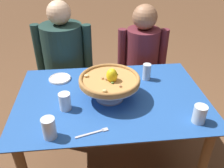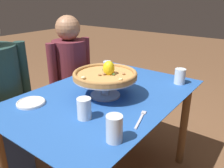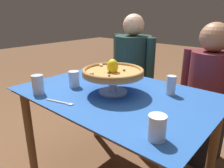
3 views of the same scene
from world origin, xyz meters
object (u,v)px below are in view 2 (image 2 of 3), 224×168
at_px(water_glass_back_right, 107,70).
at_px(side_plate, 31,103).
at_px(diner_right, 71,81).
at_px(pizza, 105,74).
at_px(water_glass_front_right, 180,77).
at_px(dinner_fork, 141,118).
at_px(water_glass_front_left, 114,130).
at_px(pizza_stand, 105,83).
at_px(water_glass_side_left, 84,110).

height_order(water_glass_back_right, side_plate, water_glass_back_right).
bearing_deg(water_glass_back_right, diner_right, 81.05).
distance_m(pizza, water_glass_front_right, 0.59).
distance_m(dinner_fork, diner_right, 1.18).
bearing_deg(dinner_fork, pizza, 69.87).
distance_m(water_glass_front_left, side_plate, 0.62).
height_order(dinner_fork, diner_right, diner_right).
bearing_deg(water_glass_front_left, water_glass_back_right, 39.96).
bearing_deg(water_glass_front_right, pizza_stand, 149.29).
xyz_separation_m(water_glass_front_right, water_glass_back_right, (-0.19, 0.52, 0.01)).
xyz_separation_m(water_glass_back_right, side_plate, (-0.66, 0.06, -0.05)).
bearing_deg(water_glass_back_right, water_glass_front_right, -69.31).
bearing_deg(dinner_fork, side_plate, 111.06).
bearing_deg(water_glass_front_left, pizza_stand, 42.99).
relative_size(side_plate, diner_right, 0.14).
relative_size(water_glass_side_left, water_glass_front_right, 1.02).
height_order(water_glass_front_right, diner_right, diner_right).
distance_m(water_glass_front_right, water_glass_front_left, 0.86).
bearing_deg(water_glass_back_right, water_glass_side_left, -152.35).
distance_m(water_glass_back_right, water_glass_front_left, 0.86).
distance_m(water_glass_back_right, dinner_fork, 0.70).
bearing_deg(water_glass_side_left, diner_right, 50.44).
bearing_deg(dinner_fork, diner_right, 64.52).
relative_size(pizza, water_glass_side_left, 3.52).
bearing_deg(water_glass_back_right, pizza, -143.74).
height_order(water_glass_back_right, dinner_fork, water_glass_back_right).
distance_m(pizza_stand, side_plate, 0.46).
height_order(pizza, water_glass_side_left, pizza).
bearing_deg(pizza_stand, side_plate, 141.59).
bearing_deg(water_glass_front_right, water_glass_back_right, 110.69).
xyz_separation_m(pizza, water_glass_side_left, (-0.29, -0.09, -0.10)).
distance_m(pizza, diner_right, 0.88).
height_order(pizza, water_glass_front_left, pizza).
xyz_separation_m(pizza_stand, dinner_fork, (-0.12, -0.33, -0.09)).
height_order(pizza_stand, water_glass_front_right, pizza_stand).
bearing_deg(dinner_fork, water_glass_front_left, -179.34).
bearing_deg(water_glass_front_right, water_glass_side_left, 165.34).
distance_m(water_glass_back_right, side_plate, 0.66).
xyz_separation_m(water_glass_back_right, water_glass_front_left, (-0.66, -0.55, -0.00)).
relative_size(pizza, dinner_fork, 2.12).
xyz_separation_m(water_glass_back_right, diner_right, (0.08, 0.50, -0.23)).
relative_size(pizza, water_glass_back_right, 3.17).
distance_m(side_plate, diner_right, 0.88).
bearing_deg(water_glass_back_right, water_glass_front_left, -140.04).
bearing_deg(pizza_stand, water_glass_back_right, 36.02).
relative_size(water_glass_side_left, dinner_fork, 0.60).
distance_m(pizza_stand, water_glass_front_right, 0.58).
bearing_deg(water_glass_side_left, water_glass_back_right, 27.65).
relative_size(pizza, water_glass_front_right, 3.60).
distance_m(pizza_stand, water_glass_back_right, 0.38).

